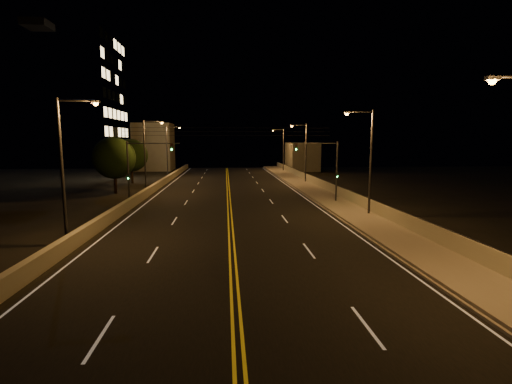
{
  "coord_description": "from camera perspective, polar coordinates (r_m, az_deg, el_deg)",
  "views": [
    {
      "loc": [
        -0.34,
        -10.26,
        6.4
      ],
      "look_at": [
        2.0,
        18.0,
        2.5
      ],
      "focal_mm": 26.0,
      "sensor_mm": 36.0,
      "label": 1
    }
  ],
  "objects": [
    {
      "name": "streetlight_2",
      "position": [
        56.63,
        7.41,
        6.52
      ],
      "size": [
        2.55,
        0.28,
        8.94
      ],
      "color": "#2D2D33",
      "rests_on": "ground"
    },
    {
      "name": "parapet_wall",
      "position": [
        33.32,
        17.93,
        -2.23
      ],
      "size": [
        0.3,
        120.0,
        1.0
      ],
      "primitive_type": "cube",
      "color": "gray",
      "rests_on": "sidewalk"
    },
    {
      "name": "streetlight_3",
      "position": [
        78.05,
        4.04,
        6.91
      ],
      "size": [
        2.55,
        0.28,
        8.94
      ],
      "color": "#2D2D33",
      "rests_on": "ground"
    },
    {
      "name": "curb",
      "position": [
        32.27,
        12.08,
        -3.65
      ],
      "size": [
        0.14,
        120.0,
        0.15
      ],
      "primitive_type": "cube",
      "color": "gray",
      "rests_on": "ground"
    },
    {
      "name": "distant_building_right",
      "position": [
        82.59,
        7.07,
        5.44
      ],
      "size": [
        6.0,
        10.0,
        6.09
      ],
      "primitive_type": "cube",
      "color": "#6D695C",
      "rests_on": "ground"
    },
    {
      "name": "overhead_wires",
      "position": [
        39.77,
        -4.3,
        9.25
      ],
      "size": [
        22.0,
        0.03,
        0.83
      ],
      "color": "black"
    },
    {
      "name": "ground",
      "position": [
        12.1,
        -2.65,
        -24.11
      ],
      "size": [
        160.0,
        160.0,
        0.0
      ],
      "primitive_type": "plane",
      "color": "black",
      "rests_on": "ground"
    },
    {
      "name": "tree_1",
      "position": [
        59.86,
        -18.65,
        5.37
      ],
      "size": [
        4.99,
        4.99,
        6.77
      ],
      "color": "black",
      "rests_on": "ground"
    },
    {
      "name": "streetlight_1",
      "position": [
        32.39,
        16.82,
        5.33
      ],
      "size": [
        2.55,
        0.28,
        8.94
      ],
      "color": "#2D2D33",
      "rests_on": "ground"
    },
    {
      "name": "traffic_signal_left",
      "position": [
        37.99,
        -17.67,
        3.86
      ],
      "size": [
        5.11,
        0.31,
        6.39
      ],
      "color": "#2D2D33",
      "rests_on": "ground"
    },
    {
      "name": "streetlight_4",
      "position": [
        25.18,
        -27.16,
        4.18
      ],
      "size": [
        2.55,
        0.28,
        8.94
      ],
      "color": "#2D2D33",
      "rests_on": "ground"
    },
    {
      "name": "sidewalk",
      "position": [
        32.84,
        15.22,
        -3.42
      ],
      "size": [
        3.6,
        120.0,
        0.3
      ],
      "primitive_type": "cube",
      "color": "gray",
      "rests_on": "ground"
    },
    {
      "name": "building_tower",
      "position": [
        73.73,
        -29.9,
        11.51
      ],
      "size": [
        24.0,
        15.0,
        26.04
      ],
      "color": "#6D695C",
      "rests_on": "ground"
    },
    {
      "name": "road",
      "position": [
        30.93,
        -4.01,
        -4.11
      ],
      "size": [
        18.0,
        120.0,
        0.02
      ],
      "primitive_type": "cube",
      "color": "black",
      "rests_on": "ground"
    },
    {
      "name": "lane_markings",
      "position": [
        30.86,
        -4.01,
        -4.12
      ],
      "size": [
        17.32,
        116.0,
        0.0
      ],
      "color": "silver",
      "rests_on": "road"
    },
    {
      "name": "streetlight_5",
      "position": [
        47.59,
        -16.43,
        6.04
      ],
      "size": [
        2.55,
        0.28,
        8.94
      ],
      "color": "#2D2D33",
      "rests_on": "ground"
    },
    {
      "name": "traffic_signal_right",
      "position": [
        38.45,
        10.95,
        4.13
      ],
      "size": [
        5.11,
        0.31,
        6.39
      ],
      "color": "#2D2D33",
      "rests_on": "ground"
    },
    {
      "name": "distant_building_left",
      "position": [
        85.33,
        -15.41,
        6.69
      ],
      "size": [
        8.0,
        8.0,
        10.24
      ],
      "primitive_type": "cube",
      "color": "#6D695C",
      "rests_on": "ground"
    },
    {
      "name": "jersey_barrier",
      "position": [
        32.17,
        -21.22,
        -3.32
      ],
      "size": [
        0.45,
        120.0,
        0.95
      ],
      "primitive_type": "cube",
      "color": "gray",
      "rests_on": "ground"
    },
    {
      "name": "tree_0",
      "position": [
        48.68,
        -20.99,
        4.91
      ],
      "size": [
        5.11,
        5.11,
        6.92
      ],
      "color": "black",
      "rests_on": "ground"
    },
    {
      "name": "streetlight_6",
      "position": [
        64.94,
        -13.29,
        6.54
      ],
      "size": [
        2.55,
        0.28,
        8.94
      ],
      "color": "#2D2D33",
      "rests_on": "ground"
    },
    {
      "name": "parapet_rail",
      "position": [
        33.24,
        17.97,
        -1.33
      ],
      "size": [
        0.06,
        120.0,
        0.06
      ],
      "primitive_type": "cylinder",
      "rotation": [
        1.57,
        0.0,
        0.0
      ],
      "color": "black",
      "rests_on": "parapet_wall"
    }
  ]
}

